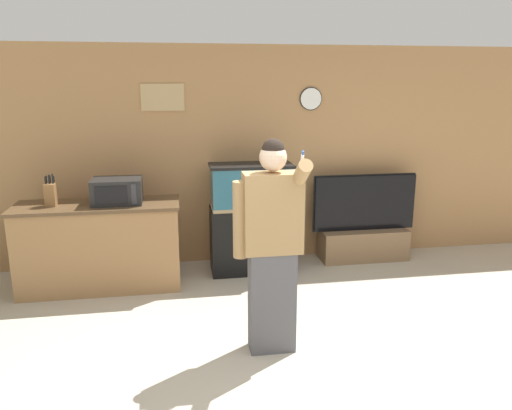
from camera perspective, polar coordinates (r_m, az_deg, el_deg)
name	(u,v)px	position (r m, az deg, el deg)	size (l,w,h in m)	color
ground_plane	(306,397)	(3.82, 5.69, -21.01)	(18.00, 18.00, 0.00)	#B2A893
wall_back_paneled	(245,156)	(6.08, -1.23, 5.64)	(10.00, 0.08, 2.60)	#A87A4C
counter_island	(100,246)	(5.61, -17.38, -4.49)	(1.71, 0.63, 0.93)	olive
microwave	(117,191)	(5.43, -15.58, 1.56)	(0.51, 0.38, 0.26)	black
knife_block	(50,194)	(5.54, -22.44, 1.15)	(0.10, 0.11, 0.33)	brown
aquarium_on_stand	(251,218)	(5.78, -0.57, -1.52)	(0.94, 0.45, 1.27)	black
tv_on_stand	(363,234)	(6.40, 12.16, -3.31)	(1.31, 0.40, 1.08)	brown
person_standing	(271,245)	(3.99, 1.76, -4.54)	(0.56, 0.42, 1.76)	#515156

